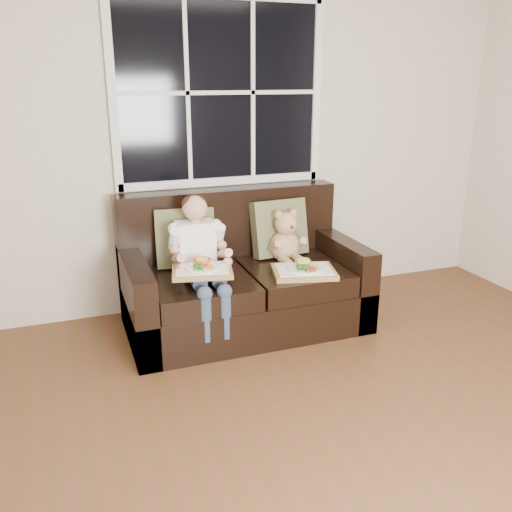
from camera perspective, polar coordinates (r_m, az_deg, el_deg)
name	(u,v)px	position (r m, az deg, el deg)	size (l,w,h in m)	color
ground	(421,506)	(2.67, 17.00, -23.88)	(5.00, 5.00, 0.00)	#56301D
room_walls	(466,129)	(2.01, 21.27, 12.38)	(4.52, 5.02, 2.71)	beige
window_back	(220,93)	(4.17, -3.78, 16.79)	(1.62, 0.04, 1.37)	black
loveseat	(242,284)	(4.00, -1.49, -2.95)	(1.70, 0.92, 0.96)	black
pillow_left	(185,238)	(3.93, -7.47, 1.93)	(0.44, 0.24, 0.43)	brown
pillow_right	(279,228)	(4.14, 2.46, 2.97)	(0.44, 0.23, 0.44)	brown
child	(199,250)	(3.69, -5.97, 0.58)	(0.38, 0.59, 0.85)	white
teddy_bear	(285,240)	(4.04, 3.12, 1.73)	(0.24, 0.30, 0.40)	tan
tray_left	(202,269)	(3.53, -5.68, -1.40)	(0.44, 0.37, 0.09)	#9B7A46
tray_right	(304,270)	(3.79, 5.07, -1.52)	(0.49, 0.42, 0.10)	#9B7A46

